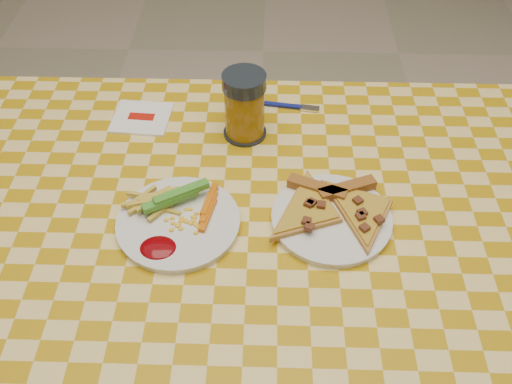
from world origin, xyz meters
TOP-DOWN VIEW (x-y plane):
  - table at (0.00, 0.00)m, footprint 1.28×0.88m
  - plate_left at (-0.13, -0.01)m, footprint 0.28×0.28m
  - plate_right at (0.15, 0.00)m, footprint 0.24×0.24m
  - fries_veggies at (-0.13, 0.00)m, footprint 0.19×0.18m
  - pizza_slices at (0.15, 0.02)m, footprint 0.30×0.25m
  - drink_glass at (-0.02, 0.25)m, footprint 0.09×0.09m
  - napkin at (-0.24, 0.29)m, footprint 0.13×0.12m
  - fork at (0.08, 0.34)m, footprint 0.13×0.03m

SIDE VIEW (x-z plane):
  - table at x=0.00m, z-range 0.30..1.06m
  - napkin at x=-0.24m, z-range 0.76..0.76m
  - fork at x=0.08m, z-range 0.76..0.76m
  - plate_left at x=-0.13m, z-range 0.76..0.77m
  - plate_right at x=0.15m, z-range 0.76..0.77m
  - pizza_slices at x=0.15m, z-range 0.76..0.79m
  - fries_veggies at x=-0.13m, z-range 0.76..0.80m
  - drink_glass at x=-0.02m, z-range 0.75..0.90m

